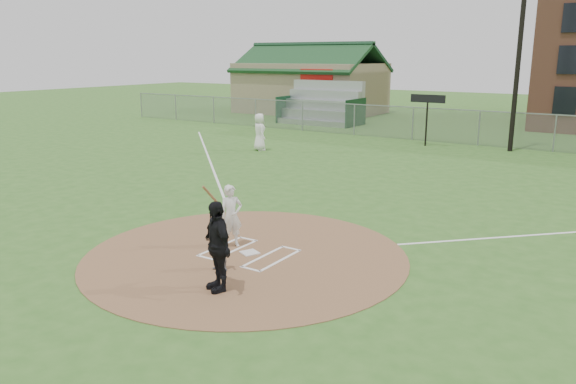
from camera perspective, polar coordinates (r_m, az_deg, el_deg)
The scene contains 14 objects.
ground at distance 14.79m, azimuth -4.29°, elevation -6.44°, with size 140.00×140.00×0.00m, color #336321.
dirt_circle at distance 14.78m, azimuth -4.30°, elevation -6.41°, with size 8.40×8.40×0.02m, color #8A6141.
home_plate at distance 14.88m, azimuth -3.91°, elevation -6.16°, with size 0.42×0.42×0.03m, color silver.
foul_line_third at distance 27.04m, azimuth -7.80°, elevation 2.76°, with size 0.10×24.00×0.01m, color white.
catcher at distance 13.63m, azimuth -6.79°, elevation -5.95°, with size 0.49×0.38×1.00m, color slate.
umpire at distance 12.40m, azimuth -7.21°, elevation -5.46°, with size 1.19×0.50×2.03m, color black.
ondeck_player at distance 30.83m, azimuth -2.92°, elevation 6.11°, with size 0.99×0.64×2.02m, color white.
batters_boxes at distance 14.89m, azimuth -3.94°, elevation -6.19°, with size 2.08×1.88×0.01m.
batter_at_plate at distance 15.19m, azimuth -5.81°, elevation -2.43°, with size 0.76×1.07×1.78m.
outfield_fence at distance 34.28m, azimuth 18.84°, elevation 6.17°, with size 56.08×0.08×2.03m.
bleachers at distance 43.08m, azimuth 3.31°, elevation 9.05°, with size 6.08×3.20×3.20m.
clubhouse at distance 51.40m, azimuth 2.30°, elevation 10.71°, with size 12.20×8.71×6.23m.
light_pole at distance 32.65m, azimuth 22.65°, elevation 15.38°, with size 1.20×0.30×12.22m.
scoreboard_sign at distance 33.16m, azimuth 13.99°, elevation 8.65°, with size 2.00×0.10×2.93m.
Camera 1 is at (8.53, -10.95, 5.09)m, focal length 35.00 mm.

